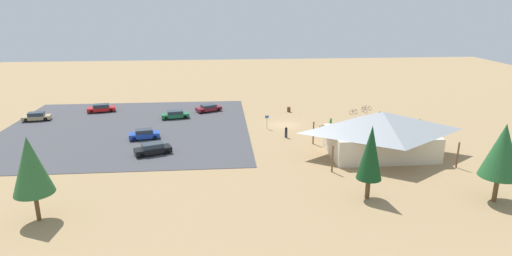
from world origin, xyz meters
TOP-DOWN VIEW (x-y plane):
  - ground at (0.00, 0.00)m, footprint 160.00×160.00m
  - parking_lot_asphalt at (24.74, 0.13)m, footprint 37.41×35.32m
  - bike_pavilion at (-10.06, 14.70)m, footprint 15.47×10.52m
  - trash_bin at (-2.02, -8.21)m, footprint 0.60×0.60m
  - lot_sign at (3.05, 1.80)m, footprint 0.56×0.08m
  - pine_east at (26.79, 28.61)m, footprint 3.49×3.49m
  - pine_mideast at (-16.60, 28.55)m, footprint 3.77×3.77m
  - pine_far_west at (-4.27, 26.84)m, footprint 2.50×2.50m
  - bicycle_orange_near_porch at (-12.23, 2.82)m, footprint 1.72×0.48m
  - bicycle_green_yard_center at (-17.68, 3.98)m, footprint 0.48×1.76m
  - bicycle_white_edge_south at (-15.33, -6.66)m, footprint 0.57×1.75m
  - bicycle_black_trailside at (-13.08, -5.81)m, footprint 1.66×0.62m
  - bicycle_yellow_edge_north at (-17.65, 2.27)m, footprint 1.60×0.56m
  - bicycle_blue_yard_right at (-10.81, 4.35)m, footprint 1.65×0.66m
  - bicycle_purple_back_row at (-17.70, -3.98)m, footprint 1.31×1.16m
  - bicycle_teal_near_sign at (-16.42, -8.47)m, footprint 1.54×0.88m
  - bicycle_silver_lone_west at (-5.17, 3.36)m, footprint 1.22×1.26m
  - car_tan_end_stall at (40.44, -6.02)m, footprint 4.57×2.51m
  - car_black_front_row at (18.98, 12.00)m, footprint 4.97×3.39m
  - car_green_aisle_side at (17.75, -5.36)m, footprint 4.81×2.59m
  - car_maroon_second_row at (12.22, -9.60)m, footprint 4.82×3.57m
  - car_red_inner_stall at (31.27, -10.95)m, footprint 5.02×2.75m
  - car_blue_by_curb at (21.12, 5.53)m, footprint 4.48×2.50m
  - visitor_by_pavilion at (0.77, 6.51)m, footprint 0.40×0.39m
  - visitor_at_bikes at (-6.80, 2.63)m, footprint 0.37×0.36m

SIDE VIEW (x-z plane):
  - ground at x=0.00m, z-range 0.00..0.00m
  - parking_lot_asphalt at x=24.74m, z-range 0.00..0.05m
  - bicycle_purple_back_row at x=-17.70m, z-range -0.05..0.75m
  - bicycle_orange_near_porch at x=-12.23m, z-range -0.05..0.75m
  - bicycle_teal_near_sign at x=-16.42m, z-range -0.04..0.75m
  - bicycle_yellow_edge_north at x=-17.65m, z-range -0.04..0.77m
  - bicycle_silver_lone_west at x=-5.17m, z-range -0.02..0.76m
  - bicycle_black_trailside at x=-13.08m, z-range -0.03..0.80m
  - bicycle_blue_yard_right at x=-10.81m, z-range -0.04..0.82m
  - bicycle_white_edge_south at x=-15.33m, z-range -0.05..0.84m
  - bicycle_green_yard_center at x=-17.68m, z-range -0.04..0.83m
  - trash_bin at x=-2.02m, z-range 0.00..0.90m
  - car_maroon_second_row at x=12.22m, z-range 0.06..1.31m
  - car_green_aisle_side at x=17.75m, z-range 0.05..1.39m
  - car_tan_end_stall at x=40.44m, z-range 0.04..1.45m
  - car_red_inner_stall at x=31.27m, z-range 0.04..1.46m
  - car_blue_by_curb at x=21.12m, z-range 0.04..1.49m
  - car_black_front_row at x=18.98m, z-range 0.04..1.52m
  - visitor_by_pavilion at x=0.77m, z-range 0.04..1.74m
  - visitor_at_bikes at x=-6.80m, z-range 0.05..1.81m
  - lot_sign at x=3.05m, z-range 0.31..2.51m
  - bike_pavilion at x=-10.06m, z-range 0.33..6.07m
  - pine_far_west at x=-4.27m, z-range 1.03..8.66m
  - pine_mideast at x=-16.60m, z-range 1.29..9.29m
  - pine_east at x=26.79m, z-range 1.33..9.29m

